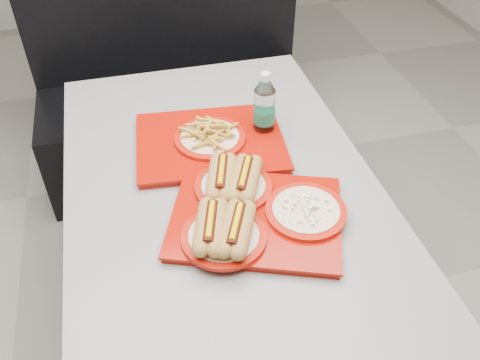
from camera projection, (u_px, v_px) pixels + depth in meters
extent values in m
plane|color=gray|center=(226.00, 325.00, 1.99)|extent=(6.00, 6.00, 0.00)
cylinder|color=black|center=(226.00, 322.00, 1.97)|extent=(0.52, 0.52, 0.05)
cylinder|color=black|center=(224.00, 263.00, 1.73)|extent=(0.11, 0.11, 0.66)
cube|color=black|center=(222.00, 194.00, 1.52)|extent=(0.92, 1.42, 0.01)
cube|color=gray|center=(222.00, 187.00, 1.50)|extent=(0.90, 1.40, 0.04)
cube|color=black|center=(180.00, 130.00, 2.58)|extent=(1.30, 0.55, 0.45)
cube|color=black|center=(162.00, 1.00, 2.37)|extent=(1.30, 0.10, 1.10)
cube|color=#950E04|center=(256.00, 219.00, 1.36)|extent=(0.53, 0.48, 0.02)
cube|color=#950E04|center=(256.00, 216.00, 1.36)|extent=(0.55, 0.49, 0.01)
cylinder|color=#A01205|center=(224.00, 237.00, 1.29)|extent=(0.22, 0.22, 0.01)
cylinder|color=silver|center=(224.00, 235.00, 1.28)|extent=(0.18, 0.18, 0.00)
cylinder|color=#A01205|center=(233.00, 187.00, 1.43)|extent=(0.22, 0.22, 0.01)
cylinder|color=silver|center=(233.00, 185.00, 1.42)|extent=(0.18, 0.18, 0.00)
cylinder|color=#A01205|center=(306.00, 211.00, 1.36)|extent=(0.22, 0.22, 0.01)
cylinder|color=silver|center=(306.00, 209.00, 1.35)|extent=(0.18, 0.18, 0.00)
cube|color=#950E04|center=(210.00, 144.00, 1.61)|extent=(0.48, 0.39, 0.02)
cube|color=#950E04|center=(210.00, 141.00, 1.61)|extent=(0.49, 0.40, 0.01)
cylinder|color=#A01205|center=(210.00, 138.00, 1.60)|extent=(0.23, 0.23, 0.01)
cylinder|color=silver|center=(210.00, 136.00, 1.60)|extent=(0.18, 0.18, 0.01)
cylinder|color=silver|center=(264.00, 113.00, 1.62)|extent=(0.07, 0.07, 0.17)
cylinder|color=#196748|center=(264.00, 115.00, 1.62)|extent=(0.07, 0.07, 0.05)
cone|color=silver|center=(265.00, 85.00, 1.55)|extent=(0.07, 0.07, 0.04)
cylinder|color=silver|center=(266.00, 77.00, 1.53)|extent=(0.03, 0.03, 0.02)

